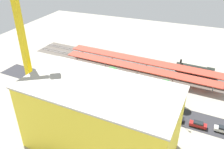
{
  "coord_description": "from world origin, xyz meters",
  "views": [
    {
      "loc": [
        -15.13,
        62.73,
        45.7
      ],
      "look_at": [
        10.71,
        -1.18,
        7.03
      ],
      "focal_mm": 37.38,
      "sensor_mm": 36.0,
      "label": 1
    }
  ],
  "objects_px": {
    "street_tree_3": "(104,77)",
    "street_tree_4": "(112,76)",
    "box_truck_1": "(83,97)",
    "traffic_light": "(183,112)",
    "street_tree_2": "(165,89)",
    "locomotive": "(197,70)",
    "street_tree_1": "(59,68)",
    "parked_car_6": "(116,104)",
    "parked_car_1": "(223,130)",
    "street_tree_0": "(180,93)",
    "platform_canopy_far": "(147,61)",
    "parked_car_5": "(136,109)",
    "tower_crane": "(19,50)",
    "box_truck_0": "(79,98)",
    "street_tree_5": "(97,73)",
    "parked_car_4": "(157,114)",
    "parked_car_2": "(198,125)",
    "construction_building": "(100,119)",
    "platform_canopy_near": "(137,67)",
    "parked_car_3": "(176,118)"
  },
  "relations": [
    {
      "from": "parked_car_1",
      "to": "street_tree_5",
      "type": "bearing_deg",
      "value": -11.57
    },
    {
      "from": "parked_car_6",
      "to": "box_truck_1",
      "type": "xyz_separation_m",
      "value": [
        11.04,
        1.63,
        0.93
      ]
    },
    {
      "from": "street_tree_1",
      "to": "street_tree_4",
      "type": "height_order",
      "value": "street_tree_4"
    },
    {
      "from": "street_tree_0",
      "to": "street_tree_5",
      "type": "height_order",
      "value": "street_tree_5"
    },
    {
      "from": "locomotive",
      "to": "street_tree_3",
      "type": "xyz_separation_m",
      "value": [
        29.88,
        23.48,
        2.8
      ]
    },
    {
      "from": "box_truck_0",
      "to": "box_truck_1",
      "type": "bearing_deg",
      "value": -133.99
    },
    {
      "from": "platform_canopy_far",
      "to": "street_tree_1",
      "type": "height_order",
      "value": "street_tree_1"
    },
    {
      "from": "parked_car_1",
      "to": "parked_car_6",
      "type": "distance_m",
      "value": 31.76
    },
    {
      "from": "parked_car_3",
      "to": "box_truck_1",
      "type": "relative_size",
      "value": 0.49
    },
    {
      "from": "box_truck_0",
      "to": "street_tree_3",
      "type": "xyz_separation_m",
      "value": [
        -4.3,
        -10.82,
        2.87
      ]
    },
    {
      "from": "parked_car_4",
      "to": "street_tree_0",
      "type": "bearing_deg",
      "value": -124.1
    },
    {
      "from": "traffic_light",
      "to": "parked_car_1",
      "type": "bearing_deg",
      "value": -173.7
    },
    {
      "from": "parked_car_6",
      "to": "street_tree_1",
      "type": "distance_m",
      "value": 28.37
    },
    {
      "from": "parked_car_4",
      "to": "parked_car_6",
      "type": "bearing_deg",
      "value": -1.1
    },
    {
      "from": "platform_canopy_near",
      "to": "street_tree_5",
      "type": "distance_m",
      "value": 17.27
    },
    {
      "from": "locomotive",
      "to": "street_tree_1",
      "type": "height_order",
      "value": "street_tree_1"
    },
    {
      "from": "platform_canopy_far",
      "to": "parked_car_5",
      "type": "xyz_separation_m",
      "value": [
        -4.02,
        28.36,
        -2.89
      ]
    },
    {
      "from": "platform_canopy_far",
      "to": "box_truck_0",
      "type": "xyz_separation_m",
      "value": [
        14.54,
        31.02,
        -1.92
      ]
    },
    {
      "from": "box_truck_1",
      "to": "traffic_light",
      "type": "distance_m",
      "value": 31.71
    },
    {
      "from": "parked_car_4",
      "to": "platform_canopy_far",
      "type": "bearing_deg",
      "value": -69.19
    },
    {
      "from": "parked_car_6",
      "to": "street_tree_4",
      "type": "xyz_separation_m",
      "value": [
        5.09,
        -8.36,
        5.03
      ]
    },
    {
      "from": "street_tree_3",
      "to": "street_tree_5",
      "type": "bearing_deg",
      "value": -11.4
    },
    {
      "from": "parked_car_4",
      "to": "street_tree_2",
      "type": "relative_size",
      "value": 0.53
    },
    {
      "from": "parked_car_1",
      "to": "street_tree_5",
      "type": "relative_size",
      "value": 0.57
    },
    {
      "from": "construction_building",
      "to": "street_tree_5",
      "type": "relative_size",
      "value": 4.26
    },
    {
      "from": "street_tree_2",
      "to": "street_tree_4",
      "type": "relative_size",
      "value": 0.95
    },
    {
      "from": "parked_car_5",
      "to": "tower_crane",
      "type": "distance_m",
      "value": 37.83
    },
    {
      "from": "street_tree_0",
      "to": "street_tree_1",
      "type": "relative_size",
      "value": 1.11
    },
    {
      "from": "parked_car_3",
      "to": "box_truck_1",
      "type": "bearing_deg",
      "value": 3.47
    },
    {
      "from": "street_tree_5",
      "to": "parked_car_5",
      "type": "bearing_deg",
      "value": 153.2
    },
    {
      "from": "parked_car_6",
      "to": "street_tree_3",
      "type": "relative_size",
      "value": 0.57
    },
    {
      "from": "street_tree_3",
      "to": "street_tree_4",
      "type": "distance_m",
      "value": 2.96
    },
    {
      "from": "parked_car_2",
      "to": "construction_building",
      "type": "xyz_separation_m",
      "value": [
        22.81,
        16.97,
        8.1
      ]
    },
    {
      "from": "locomotive",
      "to": "parked_car_3",
      "type": "distance_m",
      "value": 31.58
    },
    {
      "from": "street_tree_3",
      "to": "street_tree_4",
      "type": "xyz_separation_m",
      "value": [
        -2.7,
        -0.26,
        1.19
      ]
    },
    {
      "from": "locomotive",
      "to": "parked_car_4",
      "type": "bearing_deg",
      "value": 74.56
    },
    {
      "from": "parked_car_2",
      "to": "box_truck_1",
      "type": "height_order",
      "value": "box_truck_1"
    },
    {
      "from": "parked_car_1",
      "to": "box_truck_1",
      "type": "xyz_separation_m",
      "value": [
        42.8,
        1.63,
        0.94
      ]
    },
    {
      "from": "parked_car_6",
      "to": "box_truck_1",
      "type": "bearing_deg",
      "value": 8.41
    },
    {
      "from": "street_tree_2",
      "to": "traffic_light",
      "type": "height_order",
      "value": "street_tree_2"
    },
    {
      "from": "parked_car_1",
      "to": "street_tree_0",
      "type": "height_order",
      "value": "street_tree_0"
    },
    {
      "from": "parked_car_5",
      "to": "box_truck_1",
      "type": "distance_m",
      "value": 17.61
    },
    {
      "from": "street_tree_2",
      "to": "street_tree_3",
      "type": "xyz_separation_m",
      "value": [
        21.41,
        -0.67,
        -0.85
      ]
    },
    {
      "from": "parked_car_1",
      "to": "street_tree_2",
      "type": "height_order",
      "value": "street_tree_2"
    },
    {
      "from": "street_tree_3",
      "to": "street_tree_5",
      "type": "height_order",
      "value": "street_tree_5"
    },
    {
      "from": "locomotive",
      "to": "parked_car_2",
      "type": "relative_size",
      "value": 3.37
    },
    {
      "from": "street_tree_0",
      "to": "parked_car_1",
      "type": "bearing_deg",
      "value": 151.35
    },
    {
      "from": "parked_car_1",
      "to": "traffic_light",
      "type": "relative_size",
      "value": 0.71
    },
    {
      "from": "parked_car_1",
      "to": "street_tree_0",
      "type": "distance_m",
      "value": 15.85
    },
    {
      "from": "box_truck_1",
      "to": "street_tree_2",
      "type": "distance_m",
      "value": 26.54
    }
  ]
}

